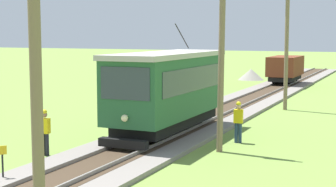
{
  "coord_description": "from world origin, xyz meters",
  "views": [
    {
      "loc": [
        9.56,
        -9.11,
        4.64
      ],
      "look_at": [
        0.01,
        12.24,
        1.98
      ],
      "focal_mm": 56.21,
      "sensor_mm": 36.0,
      "label": 1
    }
  ],
  "objects_px": {
    "gravel_pile": "(251,74)",
    "utility_pole_foreground": "(35,56)",
    "freight_car": "(285,68)",
    "track_worker": "(45,130)",
    "red_tram": "(168,89)",
    "trackside_signal_marker": "(3,162)",
    "utility_pole_near_tram": "(221,56)",
    "second_worker": "(238,120)",
    "utility_pole_mid": "(287,41)"
  },
  "relations": [
    {
      "from": "freight_car",
      "to": "gravel_pile",
      "type": "height_order",
      "value": "freight_car"
    },
    {
      "from": "freight_car",
      "to": "second_worker",
      "type": "distance_m",
      "value": 25.94
    },
    {
      "from": "utility_pole_near_tram",
      "to": "track_worker",
      "type": "height_order",
      "value": "utility_pole_near_tram"
    },
    {
      "from": "second_worker",
      "to": "trackside_signal_marker",
      "type": "bearing_deg",
      "value": -36.02
    },
    {
      "from": "red_tram",
      "to": "freight_car",
      "type": "xyz_separation_m",
      "value": [
        -0.0,
        25.75,
        -0.64
      ]
    },
    {
      "from": "freight_car",
      "to": "track_worker",
      "type": "distance_m",
      "value": 31.15
    },
    {
      "from": "utility_pole_foreground",
      "to": "track_worker",
      "type": "distance_m",
      "value": 10.37
    },
    {
      "from": "utility_pole_foreground",
      "to": "utility_pole_near_tram",
      "type": "height_order",
      "value": "utility_pole_foreground"
    },
    {
      "from": "track_worker",
      "to": "second_worker",
      "type": "distance_m",
      "value": 8.05
    },
    {
      "from": "freight_car",
      "to": "utility_pole_mid",
      "type": "height_order",
      "value": "utility_pole_mid"
    },
    {
      "from": "utility_pole_foreground",
      "to": "track_worker",
      "type": "xyz_separation_m",
      "value": [
        -5.89,
        7.9,
        -3.24
      ]
    },
    {
      "from": "red_tram",
      "to": "second_worker",
      "type": "distance_m",
      "value": 3.49
    },
    {
      "from": "utility_pole_foreground",
      "to": "gravel_pile",
      "type": "bearing_deg",
      "value": 99.73
    },
    {
      "from": "trackside_signal_marker",
      "to": "second_worker",
      "type": "bearing_deg",
      "value": 60.7
    },
    {
      "from": "red_tram",
      "to": "second_worker",
      "type": "relative_size",
      "value": 4.79
    },
    {
      "from": "gravel_pile",
      "to": "red_tram",
      "type": "bearing_deg",
      "value": -81.8
    },
    {
      "from": "red_tram",
      "to": "second_worker",
      "type": "height_order",
      "value": "red_tram"
    },
    {
      "from": "trackside_signal_marker",
      "to": "track_worker",
      "type": "bearing_deg",
      "value": 106.99
    },
    {
      "from": "freight_car",
      "to": "trackside_signal_marker",
      "type": "distance_m",
      "value": 34.65
    },
    {
      "from": "gravel_pile",
      "to": "utility_pole_foreground",
      "type": "bearing_deg",
      "value": -80.27
    },
    {
      "from": "red_tram",
      "to": "track_worker",
      "type": "distance_m",
      "value": 6.09
    },
    {
      "from": "utility_pole_foreground",
      "to": "gravel_pile",
      "type": "distance_m",
      "value": 44.22
    },
    {
      "from": "utility_pole_near_tram",
      "to": "gravel_pile",
      "type": "bearing_deg",
      "value": 103.08
    },
    {
      "from": "gravel_pile",
      "to": "second_worker",
      "type": "xyz_separation_m",
      "value": [
        7.63,
        -30.24,
        0.43
      ]
    },
    {
      "from": "red_tram",
      "to": "utility_pole_foreground",
      "type": "xyz_separation_m",
      "value": [
        3.09,
        -13.17,
        2.03
      ]
    },
    {
      "from": "track_worker",
      "to": "second_worker",
      "type": "bearing_deg",
      "value": -57.21
    },
    {
      "from": "freight_car",
      "to": "trackside_signal_marker",
      "type": "bearing_deg",
      "value": -92.82
    },
    {
      "from": "red_tram",
      "to": "track_worker",
      "type": "height_order",
      "value": "red_tram"
    },
    {
      "from": "utility_pole_foreground",
      "to": "track_worker",
      "type": "relative_size",
      "value": 4.62
    },
    {
      "from": "red_tram",
      "to": "utility_pole_foreground",
      "type": "height_order",
      "value": "utility_pole_foreground"
    },
    {
      "from": "red_tram",
      "to": "freight_car",
      "type": "height_order",
      "value": "red_tram"
    },
    {
      "from": "freight_car",
      "to": "utility_pole_mid",
      "type": "relative_size",
      "value": 0.63
    },
    {
      "from": "utility_pole_mid",
      "to": "second_worker",
      "type": "distance_m",
      "value": 11.13
    },
    {
      "from": "trackside_signal_marker",
      "to": "track_worker",
      "type": "distance_m",
      "value": 3.75
    },
    {
      "from": "gravel_pile",
      "to": "track_worker",
      "type": "height_order",
      "value": "track_worker"
    },
    {
      "from": "red_tram",
      "to": "freight_car",
      "type": "distance_m",
      "value": 25.75
    },
    {
      "from": "utility_pole_near_tram",
      "to": "freight_car",
      "type": "bearing_deg",
      "value": 96.4
    },
    {
      "from": "utility_pole_near_tram",
      "to": "track_worker",
      "type": "bearing_deg",
      "value": -149.57
    },
    {
      "from": "utility_pole_foreground",
      "to": "track_worker",
      "type": "height_order",
      "value": "utility_pole_foreground"
    },
    {
      "from": "utility_pole_near_tram",
      "to": "gravel_pile",
      "type": "distance_m",
      "value": 33.09
    },
    {
      "from": "utility_pole_mid",
      "to": "gravel_pile",
      "type": "bearing_deg",
      "value": 110.83
    },
    {
      "from": "utility_pole_mid",
      "to": "utility_pole_near_tram",
      "type": "bearing_deg",
      "value": -90.0
    },
    {
      "from": "freight_car",
      "to": "utility_pole_mid",
      "type": "xyz_separation_m",
      "value": [
        3.09,
        -15.07,
        2.65
      ]
    },
    {
      "from": "utility_pole_foreground",
      "to": "gravel_pile",
      "type": "xyz_separation_m",
      "value": [
        -7.45,
        43.44,
        -3.67
      ]
    },
    {
      "from": "utility_pole_near_tram",
      "to": "utility_pole_mid",
      "type": "height_order",
      "value": "utility_pole_mid"
    },
    {
      "from": "second_worker",
      "to": "freight_car",
      "type": "bearing_deg",
      "value": -179.47
    },
    {
      "from": "red_tram",
      "to": "trackside_signal_marker",
      "type": "distance_m",
      "value": 9.14
    },
    {
      "from": "trackside_signal_marker",
      "to": "gravel_pile",
      "type": "xyz_separation_m",
      "value": [
        -2.66,
        39.11,
        -0.11
      ]
    },
    {
      "from": "red_tram",
      "to": "utility_pole_near_tram",
      "type": "xyz_separation_m",
      "value": [
        3.09,
        -1.81,
        1.58
      ]
    },
    {
      "from": "utility_pole_mid",
      "to": "trackside_signal_marker",
      "type": "relative_size",
      "value": 6.97
    }
  ]
}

